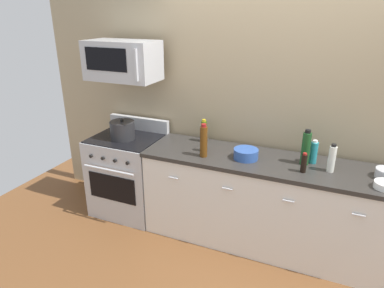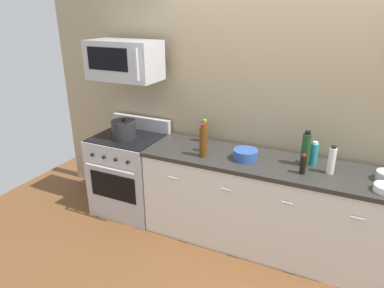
# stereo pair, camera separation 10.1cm
# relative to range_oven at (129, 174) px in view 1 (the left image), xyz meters

# --- Properties ---
(ground_plane) EXTENTS (6.54, 6.54, 0.00)m
(ground_plane) POSITION_rel_range_oven_xyz_m (1.56, -0.00, -0.47)
(ground_plane) COLOR brown
(back_wall) EXTENTS (5.45, 0.10, 2.70)m
(back_wall) POSITION_rel_range_oven_xyz_m (1.56, 0.41, 0.88)
(back_wall) COLOR tan
(back_wall) RESTS_ON ground_plane
(counter_unit) EXTENTS (2.36, 0.66, 0.92)m
(counter_unit) POSITION_rel_range_oven_xyz_m (1.56, -0.00, -0.01)
(counter_unit) COLOR silver
(counter_unit) RESTS_ON ground_plane
(range_oven) EXTENTS (0.76, 0.69, 1.07)m
(range_oven) POSITION_rel_range_oven_xyz_m (0.00, 0.00, 0.00)
(range_oven) COLOR #B7BABF
(range_oven) RESTS_ON ground_plane
(microwave) EXTENTS (0.74, 0.44, 0.40)m
(microwave) POSITION_rel_range_oven_xyz_m (0.00, 0.04, 1.28)
(microwave) COLOR #B7BABF
(bottle_vinegar_white) EXTENTS (0.06, 0.06, 0.26)m
(bottle_vinegar_white) POSITION_rel_range_oven_xyz_m (2.12, -0.02, 0.57)
(bottle_vinegar_white) COLOR silver
(bottle_vinegar_white) RESTS_ON countertop_slab
(bottle_wine_green) EXTENTS (0.08, 0.08, 0.33)m
(bottle_wine_green) POSITION_rel_range_oven_xyz_m (1.89, 0.05, 0.61)
(bottle_wine_green) COLOR #19471E
(bottle_wine_green) RESTS_ON countertop_slab
(bottle_olive_oil) EXTENTS (0.06, 0.06, 0.25)m
(bottle_olive_oil) POSITION_rel_range_oven_xyz_m (0.84, 0.23, 0.57)
(bottle_olive_oil) COLOR #385114
(bottle_olive_oil) RESTS_ON countertop_slab
(bottle_hot_sauce_red) EXTENTS (0.05, 0.05, 0.18)m
(bottle_hot_sauce_red) POSITION_rel_range_oven_xyz_m (0.93, -0.02, 0.53)
(bottle_hot_sauce_red) COLOR #B21914
(bottle_hot_sauce_red) RESTS_ON countertop_slab
(bottle_dish_soap) EXTENTS (0.07, 0.07, 0.22)m
(bottle_dish_soap) POSITION_rel_range_oven_xyz_m (1.96, 0.11, 0.56)
(bottle_dish_soap) COLOR teal
(bottle_dish_soap) RESTS_ON countertop_slab
(bottle_soy_sauce_dark) EXTENTS (0.05, 0.05, 0.18)m
(bottle_soy_sauce_dark) POSITION_rel_range_oven_xyz_m (1.90, -0.12, 0.54)
(bottle_soy_sauce_dark) COLOR black
(bottle_soy_sauce_dark) RESTS_ON countertop_slab
(bottle_wine_amber) EXTENTS (0.07, 0.07, 0.33)m
(bottle_wine_amber) POSITION_rel_range_oven_xyz_m (0.98, -0.15, 0.61)
(bottle_wine_amber) COLOR #59330F
(bottle_wine_amber) RESTS_ON countertop_slab
(bowl_blue_mixing) EXTENTS (0.23, 0.23, 0.10)m
(bowl_blue_mixing) POSITION_rel_range_oven_xyz_m (1.37, -0.04, 0.50)
(bowl_blue_mixing) COLOR #2D519E
(bowl_blue_mixing) RESTS_ON countertop_slab
(stockpot) EXTENTS (0.26, 0.26, 0.23)m
(stockpot) POSITION_rel_range_oven_xyz_m (0.00, -0.05, 0.55)
(stockpot) COLOR #262628
(stockpot) RESTS_ON range_oven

